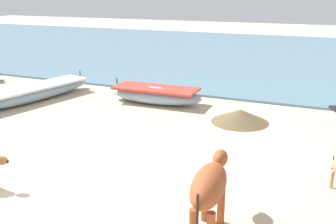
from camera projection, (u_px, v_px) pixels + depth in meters
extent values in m
plane|color=beige|center=(49.00, 190.00, 7.04)|extent=(80.00, 80.00, 0.00)
cube|color=slate|center=(247.00, 53.00, 22.17)|extent=(60.00, 20.00, 0.08)
ellipsoid|color=#8CA5B7|center=(30.00, 94.00, 12.62)|extent=(2.02, 4.83, 0.48)
cube|color=white|center=(30.00, 88.00, 12.56)|extent=(1.87, 4.27, 0.07)
cube|color=olive|center=(39.00, 88.00, 12.85)|extent=(0.84, 0.30, 0.04)
cylinder|color=olive|center=(80.00, 73.00, 14.20)|extent=(0.06, 0.06, 0.20)
ellipsoid|color=#8CA5B7|center=(156.00, 95.00, 12.40)|extent=(3.11, 1.14, 0.53)
cube|color=#CC3F33|center=(156.00, 88.00, 12.33)|extent=(2.74, 1.11, 0.07)
cube|color=olive|center=(149.00, 90.00, 12.44)|extent=(0.14, 0.92, 0.04)
cylinder|color=olive|center=(117.00, 81.00, 12.79)|extent=(0.06, 0.06, 0.20)
ellipsoid|color=#9E4C28|center=(209.00, 185.00, 5.53)|extent=(0.55, 1.21, 0.52)
ellipsoid|color=#9E4C28|center=(220.00, 158.00, 6.21)|extent=(0.26, 0.40, 0.28)
sphere|color=#2D2119|center=(222.00, 156.00, 6.37)|extent=(0.11, 0.11, 0.11)
cylinder|color=#9E4C28|center=(205.00, 203.00, 6.03)|extent=(0.12, 0.12, 0.59)
cylinder|color=#9E4C28|center=(221.00, 206.00, 5.95)|extent=(0.12, 0.12, 0.59)
cylinder|color=#2D2119|center=(197.00, 211.00, 4.98)|extent=(0.04, 0.04, 0.48)
ellipsoid|color=brown|center=(1.00, 160.00, 6.91)|extent=(0.28, 0.22, 0.18)
sphere|color=#2D2119|center=(7.00, 162.00, 6.91)|extent=(0.09, 0.09, 0.07)
cylinder|color=tan|center=(332.00, 180.00, 7.07)|extent=(0.07, 0.07, 0.33)
cylinder|color=#2D2119|center=(333.00, 163.00, 7.15)|extent=(0.02, 0.02, 0.27)
cone|color=brown|center=(240.00, 116.00, 10.62)|extent=(1.96, 1.96, 0.36)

